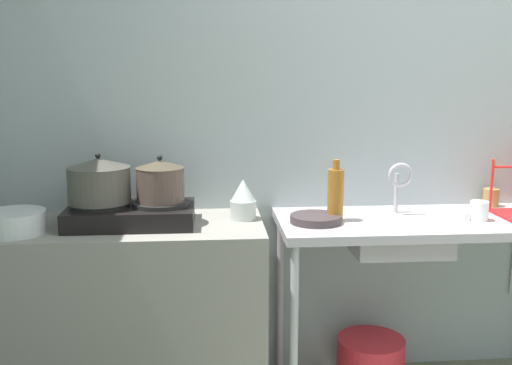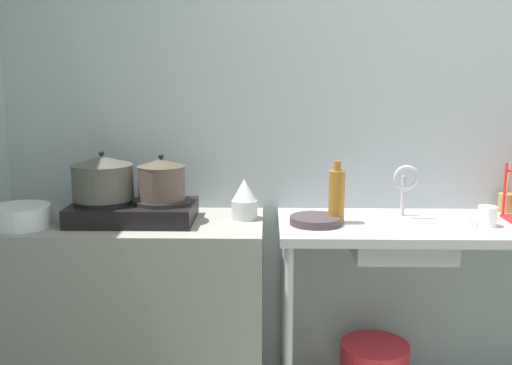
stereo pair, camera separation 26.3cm
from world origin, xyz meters
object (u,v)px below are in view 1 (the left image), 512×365
Objects in this scene: stove at (131,214)px; small_bowl_on_drainboard at (460,214)px; faucet at (399,179)px; utensil_jar at (491,197)px; frying_pan at (316,219)px; pot_beside_stove at (14,222)px; bottle_by_sink at (335,194)px; sink_basin at (399,237)px; cup_by_rack at (479,211)px; pot_on_left_burner at (99,180)px; pot_on_right_burner at (160,181)px; percolator at (243,200)px; bucket_on_floor at (370,363)px.

stove is 1.49m from small_bowl_on_drainboard.
faucet is 1.02× the size of utensil_jar.
frying_pan is 0.97m from utensil_jar.
pot_beside_stove is 0.93× the size of bottle_by_sink.
sink_basin is 4.86× the size of cup_by_rack.
pot_on_right_burner is (0.26, 0.00, -0.01)m from pot_on_left_burner.
percolator is at bearing 174.09° from cup_by_rack.
stove is 2.25× the size of utensil_jar.
pot_on_left_burner reaches higher than small_bowl_on_drainboard.
utensil_jar is at bearing 15.29° from frying_pan.
percolator is 1.27m from utensil_jar.
pot_beside_stove is 0.79× the size of bucket_on_floor.
small_bowl_on_drainboard is at bearing -0.45° from pot_on_right_burner.
sink_basin is 0.31m from small_bowl_on_drainboard.
faucet reaches higher than utensil_jar.
cup_by_rack is at bearing -3.95° from bottle_by_sink.
pot_on_right_burner is at bearing -171.45° from percolator.
sink_basin is at bearing -154.46° from utensil_jar.
sink_basin is 1.87× the size of frying_pan.
pot_on_left_burner is 1.37m from faucet.
small_bowl_on_drainboard is at bearing 2.23° from frying_pan.
small_bowl_on_drainboard is 0.35× the size of bucket_on_floor.
sink_basin is (1.20, -0.05, -0.12)m from stove.
percolator is (0.63, 0.06, -0.11)m from pot_on_left_burner.
pot_beside_stove is (-0.60, -0.11, -0.15)m from pot_on_right_burner.
faucet is at bearing 158.54° from small_bowl_on_drainboard.
percolator is 1.00m from small_bowl_on_drainboard.
cup_by_rack is (2.03, 0.05, -0.00)m from pot_beside_stove.
pot_beside_stove reaches higher than cup_by_rack.
faucet reaches higher than small_bowl_on_drainboard.
cup_by_rack is 0.32× the size of bottle_by_sink.
pot_on_right_burner is 0.87× the size of utensil_jar.
sink_basin is 0.68m from bucket_on_floor.
cup_by_rack is 0.91m from bucket_on_floor.
percolator is 1.07m from cup_by_rack.
stove is 2.11× the size of pot_beside_stove.
percolator is 0.75× the size of faucet.
utensil_jar is at bearing 25.54° from sink_basin.
sink_basin is at bearing -52.47° from bucket_on_floor.
bucket_on_floor is at bearing 169.56° from small_bowl_on_drainboard.
pot_on_right_burner reaches higher than bottle_by_sink.
pot_beside_stove is at bearing -173.35° from faucet.
bottle_by_sink is at bearing 4.06° from pot_beside_stove.
pot_beside_stove is 2.24× the size of small_bowl_on_drainboard.
small_bowl_on_drainboard is at bearing -0.03° from bottle_by_sink.
small_bowl_on_drainboard is (0.29, 0.03, 0.09)m from sink_basin.
pot_on_right_burner is 1.36m from bucket_on_floor.
bottle_by_sink reaches higher than bucket_on_floor.
bottle_by_sink is at bearing -164.79° from utensil_jar.
bottle_by_sink reaches higher than small_bowl_on_drainboard.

